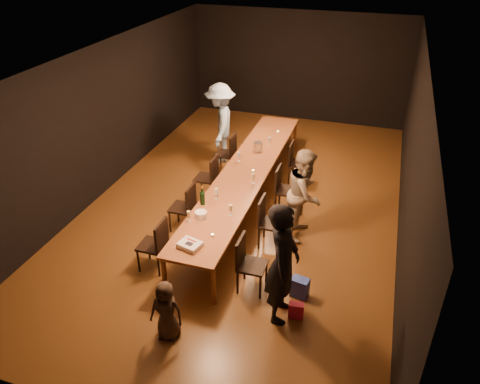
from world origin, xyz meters
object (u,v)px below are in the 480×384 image
(chair_left_0, at_px, (152,245))
(chair_left_2, at_px, (206,177))
(chair_right_0, at_px, (252,265))
(plate_stack, at_px, (201,215))
(chair_right_1, at_px, (272,223))
(champagne_bottle, at_px, (202,195))
(chair_right_2, at_px, (287,190))
(chair_right_3, at_px, (299,164))
(ice_bucket, at_px, (258,147))
(chair_left_3, at_px, (225,153))
(birthday_cake, at_px, (190,245))
(man_blue, at_px, (220,123))
(chair_left_1, at_px, (182,207))
(woman_birthday, at_px, (283,264))
(woman_tan, at_px, (305,194))
(child, at_px, (166,311))
(table, at_px, (246,173))

(chair_left_0, distance_m, chair_left_2, 2.40)
(chair_right_0, relative_size, plate_stack, 4.56)
(chair_right_1, height_order, champagne_bottle, champagne_bottle)
(chair_left_0, bearing_deg, chair_right_2, -35.31)
(chair_right_2, height_order, champagne_bottle, champagne_bottle)
(chair_left_2, bearing_deg, chair_right_3, -54.78)
(chair_left_2, bearing_deg, ice_bucket, -41.15)
(chair_left_3, distance_m, birthday_cake, 3.90)
(chair_right_3, bearing_deg, man_blue, -105.30)
(chair_left_1, distance_m, man_blue, 3.00)
(champagne_bottle, bearing_deg, woman_birthday, -38.66)
(chair_right_2, xyz_separation_m, ice_bucket, (-0.86, 0.96, 0.39))
(chair_right_1, height_order, chair_right_3, same)
(birthday_cake, bearing_deg, chair_right_3, 91.10)
(chair_right_0, relative_size, birthday_cake, 2.40)
(woman_birthday, distance_m, champagne_bottle, 2.23)
(woman_tan, distance_m, man_blue, 3.45)
(chair_left_1, height_order, plate_stack, chair_left_1)
(chair_right_0, bearing_deg, plate_stack, -118.78)
(chair_right_2, bearing_deg, chair_left_2, -90.00)
(child, height_order, champagne_bottle, champagne_bottle)
(plate_stack, height_order, champagne_bottle, champagne_bottle)
(chair_left_0, distance_m, chair_left_3, 3.60)
(chair_right_2, height_order, chair_left_2, same)
(chair_right_3, xyz_separation_m, chair_left_0, (-1.70, -3.60, 0.00))
(man_blue, height_order, child, man_blue)
(chair_right_3, bearing_deg, woman_tan, 13.54)
(table, bearing_deg, plate_stack, -96.72)
(champagne_bottle, bearing_deg, chair_right_3, 65.43)
(chair_left_1, height_order, woman_birthday, woman_birthday)
(chair_left_1, xyz_separation_m, woman_tan, (2.15, 0.53, 0.38))
(chair_right_0, xyz_separation_m, ice_bucket, (-0.86, 3.36, 0.39))
(chair_left_0, distance_m, man_blue, 4.18)
(table, height_order, man_blue, man_blue)
(chair_right_0, bearing_deg, chair_right_3, 180.00)
(table, relative_size, child, 6.44)
(chair_left_3, relative_size, woman_tan, 0.55)
(birthday_cake, height_order, plate_stack, plate_stack)
(chair_right_0, relative_size, woman_birthday, 0.49)
(chair_left_2, bearing_deg, chair_left_0, -180.00)
(chair_right_1, distance_m, birthday_cake, 1.72)
(chair_right_1, distance_m, chair_left_0, 2.08)
(chair_right_2, xyz_separation_m, plate_stack, (-1.06, -1.82, 0.34))
(chair_right_3, height_order, chair_left_0, same)
(man_blue, xyz_separation_m, plate_stack, (0.94, -3.56, -0.13))
(chair_left_0, height_order, woman_birthday, woman_birthday)
(plate_stack, bearing_deg, chair_left_3, 101.91)
(woman_birthday, relative_size, woman_tan, 1.12)
(chair_right_3, xyz_separation_m, plate_stack, (-1.06, -3.02, 0.34))
(chair_right_3, height_order, champagne_bottle, champagne_bottle)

